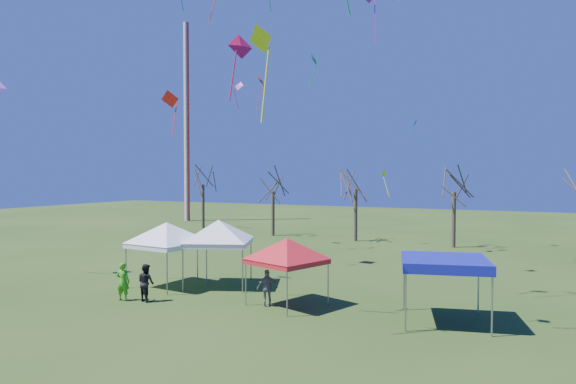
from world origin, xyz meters
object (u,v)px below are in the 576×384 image
at_px(radio_mast, 187,122).
at_px(person_green, 123,281).
at_px(tent_white_west, 167,227).
at_px(tent_blue, 444,263).
at_px(tent_white_mid, 218,224).
at_px(person_grey, 267,288).
at_px(tree_3, 454,172).
at_px(tent_red, 287,243).
at_px(tree_2, 356,170).
at_px(tree_0, 203,169).
at_px(tree_1, 273,175).
at_px(person_dark, 146,283).

distance_m(radio_mast, person_green, 43.20).
xyz_separation_m(radio_mast, tent_white_west, (22.53, -31.54, -9.35)).
bearing_deg(tent_blue, tent_white_mid, 171.68).
relative_size(tent_white_west, tent_white_mid, 1.04).
bearing_deg(person_grey, radio_mast, -89.26).
bearing_deg(tent_blue, tree_3, 97.13).
bearing_deg(tent_red, tree_2, 100.82).
bearing_deg(tree_0, person_green, -61.23).
bearing_deg(tree_1, person_grey, -62.90).
bearing_deg(tree_0, person_dark, -59.28).
height_order(tree_3, person_dark, tree_3).
bearing_deg(tree_0, tree_3, -7.08).
distance_m(tree_2, tent_white_west, 22.35).
xyz_separation_m(radio_mast, tent_white_mid, (24.91, -30.22, -9.23)).
height_order(tree_2, tent_white_west, tree_2).
distance_m(tree_2, tree_3, 8.41).
bearing_deg(tree_1, tree_3, -2.06).
bearing_deg(radio_mast, person_grey, -48.30).
xyz_separation_m(tent_white_west, tent_blue, (14.25, -0.42, -0.77)).
relative_size(tree_1, tree_2, 0.92).
relative_size(tree_0, tree_2, 1.03).
xyz_separation_m(tree_2, person_grey, (3.62, -23.21, -5.47)).
distance_m(tent_white_west, tent_blue, 14.28).
bearing_deg(tree_3, tree_0, 172.92).
bearing_deg(tent_white_mid, tent_blue, -8.32).
bearing_deg(tent_white_mid, person_dark, -105.26).
distance_m(person_green, person_dark, 1.12).
relative_size(tree_0, person_grey, 5.14).
distance_m(tent_white_west, person_dark, 3.94).
bearing_deg(tent_white_west, person_green, -87.49).
xyz_separation_m(radio_mast, person_green, (22.68, -34.89, -11.60)).
bearing_deg(tree_2, tree_3, -2.27).
height_order(radio_mast, person_green, radio_mast).
bearing_deg(tent_red, tent_white_west, 174.12).
xyz_separation_m(tree_3, tent_red, (-4.06, -22.35, -3.24)).
distance_m(radio_mast, tent_white_west, 39.87).
height_order(tree_1, tree_3, tree_3).
relative_size(tent_white_mid, person_grey, 2.59).
xyz_separation_m(tree_0, tent_blue, (29.63, -25.34, -4.11)).
bearing_deg(tree_2, radio_mast, 159.43).
bearing_deg(tree_1, person_green, -77.96).
relative_size(radio_mast, tree_1, 3.31).
bearing_deg(person_dark, tree_1, -60.64).
height_order(tree_1, tent_white_west, tree_1).
bearing_deg(person_green, tent_blue, 177.72).
bearing_deg(person_green, radio_mast, -71.01).
bearing_deg(tent_white_mid, person_green, -115.52).
bearing_deg(tent_red, tent_white_mid, 157.64).
distance_m(radio_mast, person_dark, 43.48).
distance_m(tree_0, tent_white_mid, 29.71).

